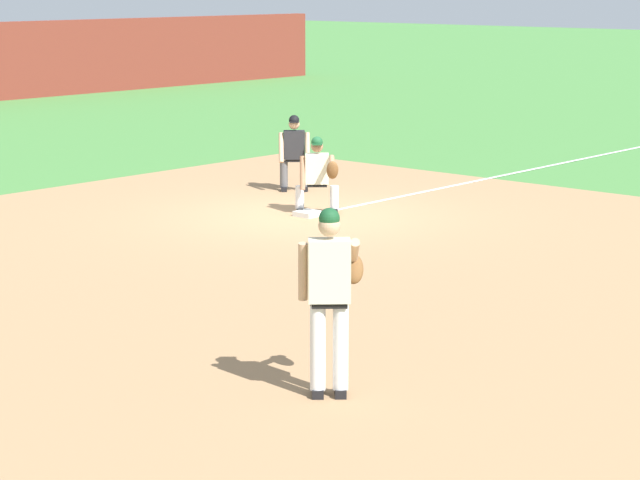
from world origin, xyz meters
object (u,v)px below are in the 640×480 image
baseball (336,257)px  umpire (294,150)px  first_base_bag (308,214)px  first_baseman (318,172)px  pitcher (331,290)px

baseball → umpire: 6.10m
first_base_bag → first_baseman: size_ratio=0.28×
baseball → first_baseman: first_baseman is taller
first_base_bag → pitcher: (-6.86, -6.47, 1.01)m
pitcher → first_baseman: size_ratio=1.39×
first_base_bag → first_baseman: first_baseman is taller
pitcher → first_baseman: bearing=42.2°
first_base_bag → umpire: size_ratio=0.26×
first_base_bag → baseball: size_ratio=5.14×
first_base_bag → pitcher: size_ratio=0.20×
baseball → first_baseman: 3.68m
pitcher → first_baseman: (7.14, 6.48, -0.33)m
first_base_bag → first_baseman: 0.74m
pitcher → baseball: bearing=40.3°
first_baseman → baseball: bearing=-134.5°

